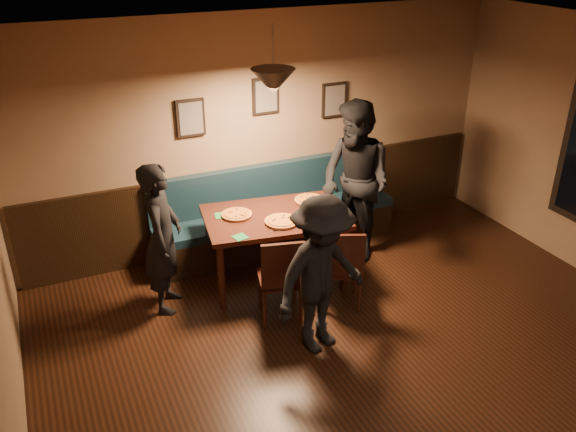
# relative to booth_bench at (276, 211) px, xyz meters

# --- Properties ---
(floor) EXTENTS (7.00, 7.00, 0.00)m
(floor) POSITION_rel_booth_bench_xyz_m (0.00, -3.20, -0.50)
(floor) COLOR black
(floor) RESTS_ON ground
(ceiling) EXTENTS (7.00, 7.00, 0.00)m
(ceiling) POSITION_rel_booth_bench_xyz_m (0.00, -3.20, 2.30)
(ceiling) COLOR silver
(ceiling) RESTS_ON ground
(wall_back) EXTENTS (6.00, 0.00, 6.00)m
(wall_back) POSITION_rel_booth_bench_xyz_m (0.00, 0.30, 0.90)
(wall_back) COLOR #8C704F
(wall_back) RESTS_ON ground
(wainscot) EXTENTS (5.88, 0.06, 1.00)m
(wainscot) POSITION_rel_booth_bench_xyz_m (0.00, 0.27, 0.00)
(wainscot) COLOR black
(wainscot) RESTS_ON ground
(booth_bench) EXTENTS (3.00, 0.60, 1.00)m
(booth_bench) POSITION_rel_booth_bench_xyz_m (0.00, 0.00, 0.00)
(booth_bench) COLOR #0F232D
(booth_bench) RESTS_ON ground
(picture_left) EXTENTS (0.32, 0.04, 0.42)m
(picture_left) POSITION_rel_booth_bench_xyz_m (-0.90, 0.27, 1.20)
(picture_left) COLOR black
(picture_left) RESTS_ON wall_back
(picture_center) EXTENTS (0.32, 0.04, 0.42)m
(picture_center) POSITION_rel_booth_bench_xyz_m (0.00, 0.27, 1.35)
(picture_center) COLOR black
(picture_center) RESTS_ON wall_back
(picture_right) EXTENTS (0.32, 0.04, 0.42)m
(picture_right) POSITION_rel_booth_bench_xyz_m (0.90, 0.27, 1.20)
(picture_right) COLOR black
(picture_right) RESTS_ON wall_back
(pendant_lamp) EXTENTS (0.44, 0.44, 0.25)m
(pendant_lamp) POSITION_rel_booth_bench_xyz_m (-0.30, -0.67, 1.75)
(pendant_lamp) COLOR black
(pendant_lamp) RESTS_ON ceiling
(dining_table) EXTENTS (1.64, 1.19, 0.81)m
(dining_table) POSITION_rel_booth_bench_xyz_m (-0.30, -0.67, -0.10)
(dining_table) COLOR black
(dining_table) RESTS_ON floor
(chair_near_left) EXTENTS (0.51, 0.51, 0.95)m
(chair_near_left) POSITION_rel_booth_bench_xyz_m (-0.54, -1.36, -0.02)
(chair_near_left) COLOR black
(chair_near_left) RESTS_ON floor
(chair_near_right) EXTENTS (0.53, 0.53, 0.91)m
(chair_near_right) POSITION_rel_booth_bench_xyz_m (0.14, -1.40, -0.04)
(chair_near_right) COLOR black
(chair_near_right) RESTS_ON floor
(diner_left) EXTENTS (0.58, 0.69, 1.60)m
(diner_left) POSITION_rel_booth_bench_xyz_m (-1.53, -0.68, 0.30)
(diner_left) COLOR black
(diner_left) RESTS_ON floor
(diner_right) EXTENTS (0.94, 1.08, 1.90)m
(diner_right) POSITION_rel_booth_bench_xyz_m (0.77, -0.54, 0.45)
(diner_right) COLOR black
(diner_right) RESTS_ON floor
(diner_front) EXTENTS (1.13, 0.83, 1.55)m
(diner_front) POSITION_rel_booth_bench_xyz_m (-0.39, -1.93, 0.28)
(diner_front) COLOR black
(diner_front) RESTS_ON floor
(pizza_a) EXTENTS (0.43, 0.43, 0.04)m
(pizza_a) POSITION_rel_booth_bench_xyz_m (-0.68, -0.53, 0.32)
(pizza_a) COLOR orange
(pizza_a) RESTS_ON dining_table
(pizza_b) EXTENTS (0.38, 0.38, 0.04)m
(pizza_b) POSITION_rel_booth_bench_xyz_m (-0.31, -0.88, 0.33)
(pizza_b) COLOR orange
(pizza_b) RESTS_ON dining_table
(pizza_c) EXTENTS (0.35, 0.35, 0.04)m
(pizza_c) POSITION_rel_booth_bench_xyz_m (0.19, -0.52, 0.33)
(pizza_c) COLOR orange
(pizza_c) RESTS_ON dining_table
(soda_glass) EXTENTS (0.08, 0.08, 0.15)m
(soda_glass) POSITION_rel_booth_bench_xyz_m (0.25, -0.95, 0.38)
(soda_glass) COLOR black
(soda_glass) RESTS_ON dining_table
(tabasco_bottle) EXTENTS (0.03, 0.03, 0.12)m
(tabasco_bottle) POSITION_rel_booth_bench_xyz_m (0.22, -0.71, 0.37)
(tabasco_bottle) COLOR #8E0408
(tabasco_bottle) RESTS_ON dining_table
(napkin_a) EXTENTS (0.18, 0.18, 0.01)m
(napkin_a) POSITION_rel_booth_bench_xyz_m (-0.83, -0.46, 0.31)
(napkin_a) COLOR #207831
(napkin_a) RESTS_ON dining_table
(napkin_b) EXTENTS (0.16, 0.16, 0.01)m
(napkin_b) POSITION_rel_booth_bench_xyz_m (-0.82, -1.00, 0.31)
(napkin_b) COLOR #1F7539
(napkin_b) RESTS_ON dining_table
(cutlery_set) EXTENTS (0.18, 0.04, 0.00)m
(cutlery_set) POSITION_rel_booth_bench_xyz_m (-0.33, -1.03, 0.31)
(cutlery_set) COLOR #BAB9BE
(cutlery_set) RESTS_ON dining_table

